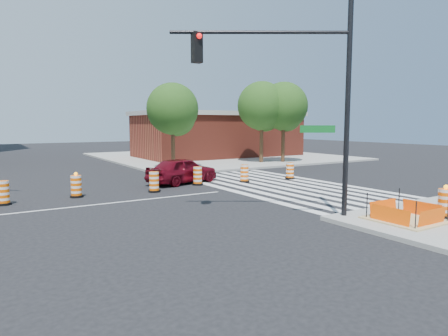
{
  "coord_description": "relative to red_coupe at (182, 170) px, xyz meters",
  "views": [
    {
      "loc": [
        -3.27,
        -16.92,
        3.4
      ],
      "look_at": [
        6.34,
        -1.63,
        1.4
      ],
      "focal_mm": 32.0,
      "sensor_mm": 36.0,
      "label": 1
    }
  ],
  "objects": [
    {
      "name": "sidewalk_ne",
      "position": [
        11.21,
        14.4,
        -0.68
      ],
      "size": [
        22.0,
        22.0,
        0.15
      ],
      "primitive_type": "cube",
      "color": "gray",
      "rests_on": "ground"
    },
    {
      "name": "tree_north_c",
      "position": [
        2.26,
        6.04,
        3.51
      ],
      "size": [
        3.74,
        3.74,
        6.35
      ],
      "color": "#382314",
      "rests_on": "ground"
    },
    {
      "name": "brick_storefront",
      "position": [
        11.21,
        14.4,
        1.57
      ],
      "size": [
        16.5,
        8.5,
        4.6
      ],
      "color": "maroon",
      "rests_on": "ground"
    },
    {
      "name": "pit_drum",
      "position": [
        3.71,
        -13.06,
        -0.12
      ],
      "size": [
        0.59,
        0.59,
        1.16
      ],
      "color": "black",
      "rests_on": "ground"
    },
    {
      "name": "median_drum_3",
      "position": [
        -9.13,
        -1.58,
        -0.27
      ],
      "size": [
        0.6,
        0.6,
        1.02
      ],
      "color": "black",
      "rests_on": "ground"
    },
    {
      "name": "median_drum_8",
      "position": [
        6.41,
        -1.98,
        -0.27
      ],
      "size": [
        0.6,
        0.6,
        1.02
      ],
      "color": "black",
      "rests_on": "ground"
    },
    {
      "name": "ground",
      "position": [
        -6.79,
        -3.6,
        -0.75
      ],
      "size": [
        120.0,
        120.0,
        0.0
      ],
      "primitive_type": "plane",
      "color": "black",
      "rests_on": "ground"
    },
    {
      "name": "median_drum_6",
      "position": [
        0.42,
        -1.06,
        -0.27
      ],
      "size": [
        0.6,
        0.6,
        1.02
      ],
      "color": "black",
      "rests_on": "ground"
    },
    {
      "name": "median_drum_4",
      "position": [
        -6.14,
        -1.36,
        -0.26
      ],
      "size": [
        0.6,
        0.6,
        1.18
      ],
      "color": "black",
      "rests_on": "ground"
    },
    {
      "name": "lane_centerline",
      "position": [
        -6.79,
        -3.6,
        -0.75
      ],
      "size": [
        14.0,
        0.12,
        0.01
      ],
      "primitive_type": "cube",
      "color": "silver",
      "rests_on": "ground"
    },
    {
      "name": "signal_pole_se",
      "position": [
        -0.43,
        -10.05,
        4.27
      ],
      "size": [
        5.34,
        3.39,
        8.2
      ],
      "rotation": [
        0.0,
        0.0,
        2.59
      ],
      "color": "black",
      "rests_on": "ground"
    },
    {
      "name": "tree_north_d",
      "position": [
        10.74,
        6.58,
        3.92
      ],
      "size": [
        4.1,
        4.1,
        6.96
      ],
      "color": "#382314",
      "rests_on": "ground"
    },
    {
      "name": "median_drum_5",
      "position": [
        -2.53,
        -1.95,
        -0.27
      ],
      "size": [
        0.6,
        0.6,
        1.02
      ],
      "color": "black",
      "rests_on": "ground"
    },
    {
      "name": "tree_north_e",
      "position": [
        12.48,
        5.81,
        3.91
      ],
      "size": [
        4.09,
        4.09,
        6.95
      ],
      "color": "#382314",
      "rests_on": "ground"
    },
    {
      "name": "crosswalk_east",
      "position": [
        4.16,
        -3.6,
        -0.74
      ],
      "size": [
        6.75,
        13.5,
        0.01
      ],
      "color": "silver",
      "rests_on": "ground"
    },
    {
      "name": "red_coupe",
      "position": [
        0.0,
        0.0,
        0.0
      ],
      "size": [
        4.73,
        2.93,
        1.5
      ],
      "primitive_type": "imported",
      "rotation": [
        0.0,
        0.0,
        1.85
      ],
      "color": "#590713",
      "rests_on": "ground"
    },
    {
      "name": "excavation_pit",
      "position": [
        2.21,
        -12.6,
        -0.53
      ],
      "size": [
        2.2,
        2.2,
        0.9
      ],
      "color": "tan",
      "rests_on": "ground"
    },
    {
      "name": "median_drum_7",
      "position": [
        3.24,
        -1.58,
        -0.27
      ],
      "size": [
        0.6,
        0.6,
        1.02
      ],
      "color": "black",
      "rests_on": "ground"
    }
  ]
}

